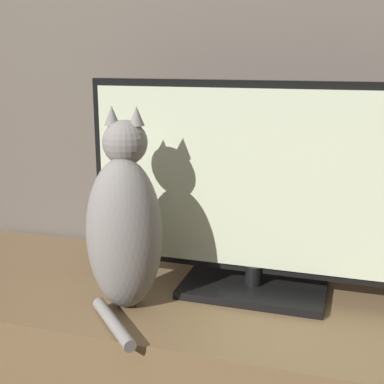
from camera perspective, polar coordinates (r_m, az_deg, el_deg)
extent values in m
cube|color=brown|center=(1.53, -1.95, -18.69)|extent=(1.46, 0.56, 0.48)
cube|color=black|center=(1.41, 6.58, -10.06)|extent=(0.37, 0.22, 0.02)
cylinder|color=black|center=(1.39, 6.63, -8.74)|extent=(0.04, 0.04, 0.05)
cube|color=black|center=(1.32, 7.00, 1.30)|extent=(0.87, 0.02, 0.48)
cube|color=beige|center=(1.31, 6.89, 1.17)|extent=(0.83, 0.01, 0.44)
ellipsoid|color=gray|center=(1.27, -7.23, -4.48)|extent=(0.20, 0.19, 0.37)
ellipsoid|color=black|center=(1.33, -6.55, -4.42)|extent=(0.11, 0.07, 0.20)
sphere|color=gray|center=(1.25, -7.16, 5.26)|extent=(0.12, 0.12, 0.11)
cone|color=gray|center=(1.25, -8.55, 8.09)|extent=(0.04, 0.04, 0.04)
cone|color=gray|center=(1.23, -5.94, 8.09)|extent=(0.04, 0.04, 0.04)
cylinder|color=gray|center=(1.23, -8.41, -13.66)|extent=(0.17, 0.18, 0.03)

